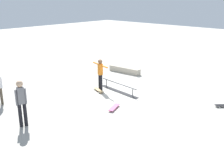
% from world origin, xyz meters
% --- Properties ---
extents(ground_plane, '(60.00, 60.00, 0.00)m').
position_xyz_m(ground_plane, '(0.00, 0.00, 0.00)').
color(ground_plane, '#ADA89E').
extents(grind_rail, '(2.52, 0.44, 0.44)m').
position_xyz_m(grind_rail, '(0.27, 0.04, 0.19)').
color(grind_rail, black).
rests_on(grind_rail, ground_plane).
extents(skate_ledge, '(2.12, 0.60, 0.36)m').
position_xyz_m(skate_ledge, '(2.22, -2.71, 0.18)').
color(skate_ledge, '#B2A893').
rests_on(skate_ledge, ground_plane).
extents(skater_main, '(1.27, 0.34, 1.59)m').
position_xyz_m(skater_main, '(1.12, 0.49, 0.93)').
color(skater_main, black).
rests_on(skater_main, ground_plane).
extents(skateboard_main, '(0.82, 0.45, 0.09)m').
position_xyz_m(skateboard_main, '(1.04, 0.70, 0.07)').
color(skateboard_main, tan).
rests_on(skateboard_main, ground_plane).
extents(bystander_grey_shirt, '(0.26, 0.40, 1.75)m').
position_xyz_m(bystander_grey_shirt, '(0.46, 5.06, 0.99)').
color(bystander_grey_shirt, black).
rests_on(bystander_grey_shirt, ground_plane).
extents(loose_skateboard_black, '(0.71, 0.71, 0.09)m').
position_xyz_m(loose_skateboard_black, '(-4.28, -1.65, 0.07)').
color(loose_skateboard_black, black).
rests_on(loose_skateboard_black, ground_plane).
extents(loose_skateboard_pink, '(0.45, 0.82, 0.09)m').
position_xyz_m(loose_skateboard_pink, '(-0.95, 1.71, 0.07)').
color(loose_skateboard_pink, '#E05993').
rests_on(loose_skateboard_pink, ground_plane).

